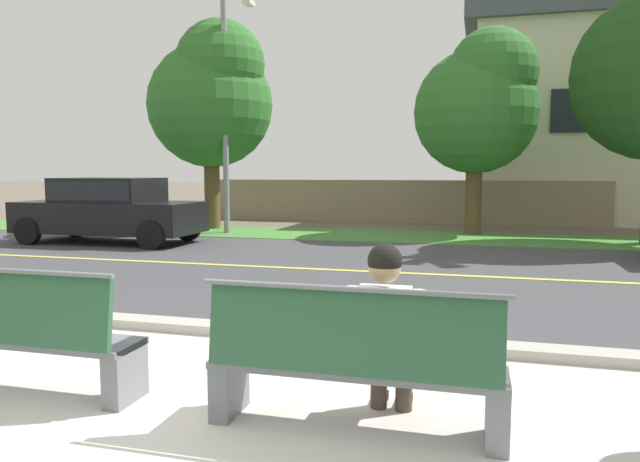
% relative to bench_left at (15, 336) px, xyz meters
% --- Properties ---
extents(ground_plane, '(140.00, 140.00, 0.00)m').
position_rel_bench_left_xyz_m(ground_plane, '(1.31, 7.60, -0.46)').
color(ground_plane, '#665B4C').
extents(sidewalk_pavement, '(44.00, 3.60, 0.01)m').
position_rel_bench_left_xyz_m(sidewalk_pavement, '(1.31, -0.00, -0.45)').
color(sidewalk_pavement, beige).
rests_on(sidewalk_pavement, ground_plane).
extents(curb_edge, '(44.00, 0.30, 0.11)m').
position_rel_bench_left_xyz_m(curb_edge, '(1.31, 1.95, -0.41)').
color(curb_edge, '#ADA89E').
rests_on(curb_edge, ground_plane).
extents(street_asphalt, '(52.00, 8.00, 0.01)m').
position_rel_bench_left_xyz_m(street_asphalt, '(1.31, 6.10, -0.46)').
color(street_asphalt, '#424247').
rests_on(street_asphalt, ground_plane).
extents(road_centre_line, '(48.00, 0.14, 0.01)m').
position_rel_bench_left_xyz_m(road_centre_line, '(1.31, 6.10, -0.45)').
color(road_centre_line, '#E0CC4C').
rests_on(road_centre_line, ground_plane).
extents(far_verge_grass, '(48.00, 2.80, 0.02)m').
position_rel_bench_left_xyz_m(far_verge_grass, '(1.31, 11.58, -0.45)').
color(far_verge_grass, '#478438').
rests_on(far_verge_grass, ground_plane).
extents(bench_left, '(1.94, 0.48, 1.01)m').
position_rel_bench_left_xyz_m(bench_left, '(0.00, 0.00, 0.00)').
color(bench_left, slate).
rests_on(bench_left, ground_plane).
extents(bench_right, '(1.94, 0.48, 1.01)m').
position_rel_bench_left_xyz_m(bench_right, '(2.63, 0.00, 0.00)').
color(bench_right, slate).
rests_on(bench_right, ground_plane).
extents(seated_person_white, '(0.52, 0.68, 1.25)m').
position_rel_bench_left_xyz_m(seated_person_white, '(2.81, 0.17, 0.22)').
color(seated_person_white, '#47382D').
rests_on(seated_person_white, ground_plane).
extents(car_black_near, '(4.30, 1.86, 1.54)m').
position_rel_bench_left_xyz_m(car_black_near, '(-5.05, 8.50, 0.39)').
color(car_black_near, black).
rests_on(car_black_near, ground_plane).
extents(streetlamp, '(0.24, 2.10, 6.87)m').
position_rel_bench_left_xyz_m(streetlamp, '(-3.25, 11.39, 3.48)').
color(streetlamp, gray).
rests_on(streetlamp, ground_plane).
extents(shade_tree_far_left, '(3.60, 3.60, 5.94)m').
position_rel_bench_left_xyz_m(shade_tree_far_left, '(-4.07, 12.21, 3.40)').
color(shade_tree_far_left, brown).
rests_on(shade_tree_far_left, ground_plane).
extents(shade_tree_left, '(3.26, 3.26, 5.38)m').
position_rel_bench_left_xyz_m(shade_tree_left, '(3.36, 12.65, 3.03)').
color(shade_tree_left, brown).
rests_on(shade_tree_left, ground_plane).
extents(garden_wall, '(13.00, 0.36, 1.40)m').
position_rel_bench_left_xyz_m(garden_wall, '(0.80, 15.66, 0.24)').
color(garden_wall, gray).
rests_on(garden_wall, ground_plane).
extents(house_across_street, '(10.81, 6.91, 6.97)m').
position_rel_bench_left_xyz_m(house_across_street, '(8.23, 18.86, 3.07)').
color(house_across_street, beige).
rests_on(house_across_street, ground_plane).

